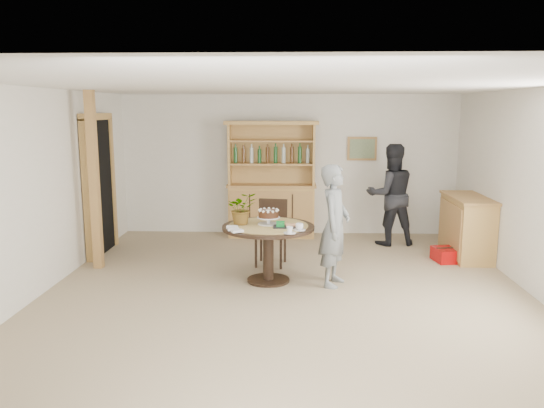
% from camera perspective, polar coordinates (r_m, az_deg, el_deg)
% --- Properties ---
extents(ground, '(7.00, 7.00, 0.00)m').
position_cam_1_polar(ground, '(6.43, 1.51, -10.25)').
color(ground, tan).
rests_on(ground, ground).
extents(room_shell, '(6.04, 7.04, 2.52)m').
position_cam_1_polar(room_shell, '(6.05, 1.61, 5.41)').
color(room_shell, white).
rests_on(room_shell, ground).
extents(doorway, '(0.13, 1.10, 2.18)m').
position_cam_1_polar(doorway, '(8.64, -18.13, 2.11)').
color(doorway, black).
rests_on(doorway, ground).
extents(pine_post, '(0.12, 0.12, 2.50)m').
position_cam_1_polar(pine_post, '(7.80, -18.59, 2.33)').
color(pine_post, '#AC7648').
rests_on(pine_post, ground).
extents(hutch, '(1.62, 0.54, 2.04)m').
position_cam_1_polar(hutch, '(9.40, -0.03, 0.66)').
color(hutch, tan).
rests_on(hutch, ground).
extents(sideboard, '(0.54, 1.26, 0.94)m').
position_cam_1_polar(sideboard, '(8.64, 20.22, -2.28)').
color(sideboard, tan).
rests_on(sideboard, ground).
extents(dining_table, '(1.20, 1.20, 0.76)m').
position_cam_1_polar(dining_table, '(6.91, -0.40, -3.54)').
color(dining_table, black).
rests_on(dining_table, ground).
extents(dining_chair, '(0.48, 0.48, 0.95)m').
position_cam_1_polar(dining_chair, '(7.73, -0.03, -2.58)').
color(dining_chair, black).
rests_on(dining_chair, ground).
extents(birthday_cake, '(0.30, 0.30, 0.20)m').
position_cam_1_polar(birthday_cake, '(6.90, -0.38, -1.19)').
color(birthday_cake, white).
rests_on(birthday_cake, dining_table).
extents(flower_vase, '(0.47, 0.44, 0.42)m').
position_cam_1_polar(flower_vase, '(6.91, -3.28, -0.46)').
color(flower_vase, '#3F7233').
rests_on(flower_vase, dining_table).
extents(gift_tray, '(0.30, 0.20, 0.08)m').
position_cam_1_polar(gift_tray, '(6.74, 1.37, -2.31)').
color(gift_tray, black).
rests_on(gift_tray, dining_table).
extents(coffee_cup_a, '(0.15, 0.15, 0.09)m').
position_cam_1_polar(coffee_cup_a, '(6.59, 2.97, -2.50)').
color(coffee_cup_a, white).
rests_on(coffee_cup_a, dining_table).
extents(coffee_cup_b, '(0.15, 0.15, 0.08)m').
position_cam_1_polar(coffee_cup_b, '(6.42, 1.91, -2.86)').
color(coffee_cup_b, white).
rests_on(coffee_cup_b, dining_table).
extents(napkins, '(0.24, 0.33, 0.03)m').
position_cam_1_polar(napkins, '(6.60, -4.09, -2.70)').
color(napkins, white).
rests_on(napkins, dining_table).
extents(teen_boy, '(0.53, 0.66, 1.56)m').
position_cam_1_polar(teen_boy, '(6.79, 6.75, -2.33)').
color(teen_boy, slate).
rests_on(teen_boy, ground).
extents(adult_person, '(0.91, 0.76, 1.69)m').
position_cam_1_polar(adult_person, '(9.01, 12.66, 0.98)').
color(adult_person, black).
rests_on(adult_person, ground).
extents(red_suitcase, '(0.66, 0.50, 0.21)m').
position_cam_1_polar(red_suitcase, '(8.41, 19.03, -5.14)').
color(red_suitcase, '#BA0909').
rests_on(red_suitcase, ground).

